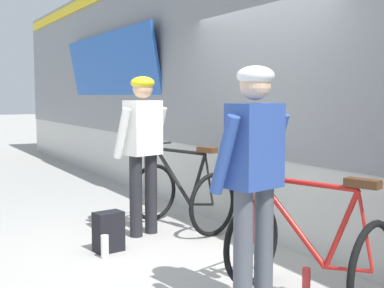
# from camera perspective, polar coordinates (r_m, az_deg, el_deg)

# --- Properties ---
(ground_plane) EXTENTS (80.00, 80.00, 0.00)m
(ground_plane) POSITION_cam_1_polar(r_m,az_deg,el_deg) (5.28, -4.15, -11.84)
(ground_plane) COLOR #A09E99
(train_car) EXTENTS (3.18, 20.32, 3.88)m
(train_car) POSITION_cam_1_polar(r_m,az_deg,el_deg) (6.92, 15.66, 8.52)
(train_car) COLOR slate
(train_car) RESTS_ON ground
(cyclist_near_in_white) EXTENTS (0.66, 0.42, 1.76)m
(cyclist_near_in_white) POSITION_cam_1_polar(r_m,az_deg,el_deg) (5.80, -5.37, 0.34)
(cyclist_near_in_white) COLOR #232328
(cyclist_near_in_white) RESTS_ON ground
(cyclist_far_in_blue) EXTENTS (0.65, 0.39, 1.76)m
(cyclist_far_in_blue) POSITION_cam_1_polar(r_m,az_deg,el_deg) (3.74, 6.78, -2.41)
(cyclist_far_in_blue) COLOR #4C515B
(cyclist_far_in_blue) RESTS_ON ground
(bicycle_near_black) EXTENTS (0.95, 1.21, 0.99)m
(bicycle_near_black) POSITION_cam_1_polar(r_m,az_deg,el_deg) (6.16, -1.10, -5.47)
(bicycle_near_black) COLOR black
(bicycle_near_black) RESTS_ON ground
(bicycle_far_red) EXTENTS (1.00, 1.23, 0.99)m
(bicycle_far_red) POSITION_cam_1_polar(r_m,az_deg,el_deg) (4.08, 12.50, -11.20)
(bicycle_far_red) COLOR black
(bicycle_far_red) RESTS_ON ground
(backpack_on_platform) EXTENTS (0.30, 0.22, 0.40)m
(backpack_on_platform) POSITION_cam_1_polar(r_m,az_deg,el_deg) (5.36, -9.07, -9.39)
(backpack_on_platform) COLOR black
(backpack_on_platform) RESTS_ON ground
(water_bottle_near_the_bikes) EXTENTS (0.06, 0.06, 0.23)m
(water_bottle_near_the_bikes) POSITION_cam_1_polar(r_m,az_deg,el_deg) (4.26, 12.32, -14.52)
(water_bottle_near_the_bikes) COLOR red
(water_bottle_near_the_bikes) RESTS_ON ground
(water_bottle_by_the_backpack) EXTENTS (0.08, 0.08, 0.22)m
(water_bottle_by_the_backpack) POSITION_cam_1_polar(r_m,az_deg,el_deg) (5.17, -9.47, -10.96)
(water_bottle_by_the_backpack) COLOR silver
(water_bottle_by_the_backpack) RESTS_ON ground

